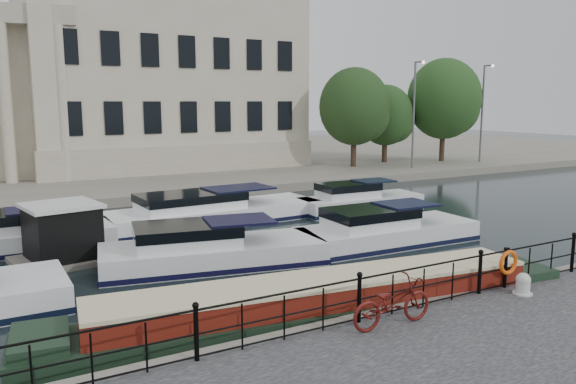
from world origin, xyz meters
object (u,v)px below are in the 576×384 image
at_px(bicycle, 392,302).
at_px(harbour_hut, 63,236).
at_px(life_ring_post, 508,263).
at_px(narrowboat, 322,309).
at_px(mooring_bollard, 523,284).

bearing_deg(bicycle, harbour_hut, 27.05).
distance_m(life_ring_post, harbour_hut, 14.73).
bearing_deg(narrowboat, life_ring_post, -10.45).
relative_size(life_ring_post, harbour_hut, 0.31).
bearing_deg(bicycle, narrowboat, 15.26).
bearing_deg(mooring_bollard, life_ring_post, 87.43).
distance_m(bicycle, narrowboat, 2.29).
relative_size(bicycle, mooring_bollard, 3.70).
bearing_deg(harbour_hut, narrowboat, -71.56).
bearing_deg(bicycle, mooring_bollard, -89.61).
xyz_separation_m(bicycle, narrowboat, (-0.54, 2.10, -0.75)).
bearing_deg(life_ring_post, bicycle, -173.70).
height_order(bicycle, harbour_hut, harbour_hut).
xyz_separation_m(narrowboat, harbour_hut, (-5.00, 9.17, 0.59)).
height_order(bicycle, life_ring_post, life_ring_post).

